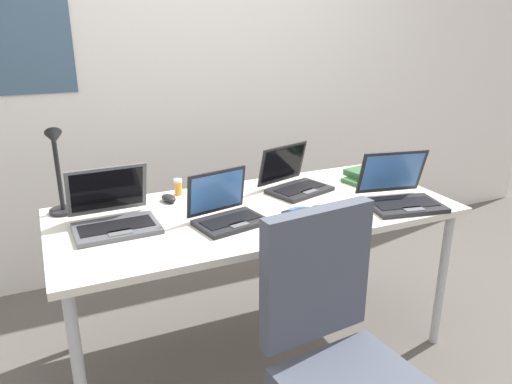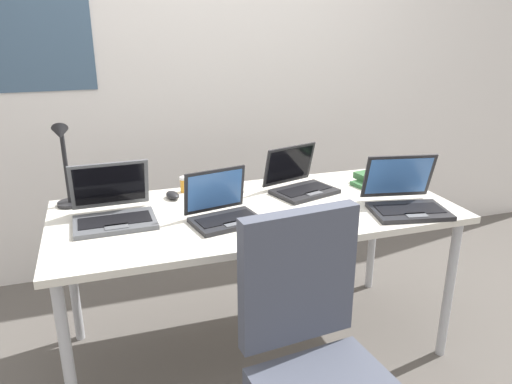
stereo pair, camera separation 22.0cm
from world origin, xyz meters
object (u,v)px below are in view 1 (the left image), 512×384
laptop_mid_desk (226,212)px  office_chair (343,383)px  laptop_front_right (401,195)px  cell_phone (226,190)px  pill_bottle (178,187)px  computer_mouse (169,198)px  headphones (304,215)px  laptop_by_keyboard (294,182)px  laptop_far_corner (114,216)px  desk_lamp (58,172)px  book_stack (364,176)px

laptop_mid_desk → office_chair: (0.14, -0.70, -0.39)m
laptop_front_right → cell_phone: size_ratio=2.77×
pill_bottle → laptop_mid_desk: bearing=-77.7°
cell_phone → pill_bottle: pill_bottle is taller
computer_mouse → headphones: bearing=-56.1°
laptop_mid_desk → pill_bottle: bearing=102.3°
laptop_by_keyboard → laptop_mid_desk: bearing=-151.8°
laptop_mid_desk → laptop_far_corner: 0.46m
office_chair → laptop_front_right: bearing=40.3°
desk_lamp → headphones: 1.06m
laptop_mid_desk → pill_bottle: laptop_mid_desk is taller
desk_lamp → laptop_far_corner: (0.18, -0.22, -0.15)m
cell_phone → pill_bottle: bearing=153.6°
computer_mouse → laptop_front_right: bearing=-39.0°
laptop_mid_desk → book_stack: laptop_mid_desk is taller
book_stack → office_chair: (-0.73, -0.93, -0.37)m
laptop_mid_desk → headphones: (0.32, -0.10, -0.03)m
pill_bottle → book_stack: size_ratio=0.35×
headphones → office_chair: bearing=-106.3°
desk_lamp → cell_phone: size_ratio=2.94×
desk_lamp → book_stack: (1.49, -0.14, -0.17)m
laptop_by_keyboard → desk_lamp: bearing=173.7°
desk_lamp → office_chair: (0.76, -1.07, -0.54)m
computer_mouse → office_chair: bearing=-86.9°
laptop_mid_desk → headphones: laptop_mid_desk is taller
laptop_front_right → cell_phone: bearing=143.4°
cell_phone → pill_bottle: (-0.23, 0.05, 0.04)m
laptop_by_keyboard → book_stack: bearing=-2.2°
laptop_by_keyboard → laptop_far_corner: laptop_far_corner is taller
laptop_front_right → office_chair: size_ratio=0.39×
desk_lamp → laptop_far_corner: bearing=-50.7°
laptop_by_keyboard → pill_bottle: bearing=162.6°
laptop_mid_desk → pill_bottle: (-0.09, 0.42, -0.00)m
book_stack → cell_phone: bearing=169.4°
laptop_far_corner → laptop_mid_desk: bearing=-18.1°
laptop_far_corner → book_stack: (1.31, 0.09, -0.02)m
laptop_mid_desk → book_stack: size_ratio=1.41×
headphones → book_stack: 0.65m
book_stack → desk_lamp: bearing=174.8°
desk_lamp → computer_mouse: 0.50m
office_chair → computer_mouse: bearing=106.1°
laptop_far_corner → office_chair: bearing=-55.5°
cell_phone → pill_bottle: size_ratio=1.72×
laptop_front_right → headphones: (-0.50, 0.03, -0.03)m
laptop_front_right → cell_phone: 0.84m
desk_lamp → book_stack: bearing=-5.2°
laptop_far_corner → office_chair: laptop_far_corner is taller
desk_lamp → pill_bottle: (0.53, 0.05, -0.16)m
laptop_front_right → office_chair: (-0.67, -0.57, -0.39)m
laptop_far_corner → pill_bottle: size_ratio=4.32×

